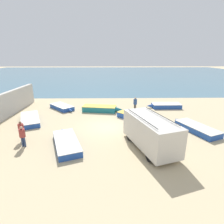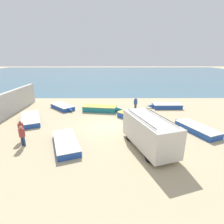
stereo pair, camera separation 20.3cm
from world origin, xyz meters
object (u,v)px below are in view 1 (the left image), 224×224
Objects in this scene: fishing_rowboat_6 at (165,106)px; fisherman_1 at (21,129)px; fishing_rowboat_0 at (62,107)px; fishing_rowboat_4 at (30,119)px; fishing_rowboat_2 at (66,142)px; fishing_rowboat_3 at (133,116)px; parked_van at (150,132)px; fishing_rowboat_1 at (101,109)px; fishing_rowboat_5 at (196,128)px; fisherman_2 at (135,103)px; fisherman_0 at (22,135)px.

fisherman_1 reaches higher than fishing_rowboat_6.
fishing_rowboat_4 is (-2.26, -4.32, -0.01)m from fishing_rowboat_0.
fishing_rowboat_3 is (5.87, 5.82, 0.04)m from fishing_rowboat_2.
parked_van is at bearing 66.77° from fishing_rowboat_6.
fishing_rowboat_1 is 0.98× the size of fishing_rowboat_2.
fishing_rowboat_1 is at bearing 33.85° from fishing_rowboat_5.
fishing_rowboat_0 is 0.76× the size of fishing_rowboat_1.
fishing_rowboat_5 is at bearing 86.06° from fisherman_2.
fisherman_0 is at bearing 71.19° from fishing_rowboat_2.
fisherman_0 is (-0.43, -9.69, 0.71)m from fishing_rowboat_0.
fishing_rowboat_4 is at bearing 16.62° from fishing_rowboat_6.
fishing_rowboat_0 is 8.77m from fisherman_1.
fishing_rowboat_5 is at bearing 19.48° from fishing_rowboat_0.
fishing_rowboat_2 is at bearing 68.25° from parked_van.
parked_van is 9.36m from fisherman_0.
fishing_rowboat_2 is 1.15× the size of fishing_rowboat_6.
parked_van reaches higher than fishing_rowboat_2.
fisherman_0 reaches higher than fishing_rowboat_3.
fishing_rowboat_1 is 1.29× the size of fishing_rowboat_3.
fishing_rowboat_2 is 14.55m from fishing_rowboat_6.
fisherman_2 reaches higher than fishing_rowboat_1.
fishing_rowboat_2 is at bearing 94.84° from fisherman_0.
fishing_rowboat_0 is 2.28× the size of fisherman_2.
fishing_rowboat_0 is at bearing -51.98° from fishing_rowboat_4.
fishing_rowboat_5 is at bearing -25.33° from fishing_rowboat_1.
fisherman_1 is at bearing 73.05° from fishing_rowboat_3.
fishing_rowboat_1 reaches higher than fishing_rowboat_0.
fisherman_0 is at bearing 78.57° from fishing_rowboat_5.
fishing_rowboat_1 is 4.53m from fishing_rowboat_3.
fisherman_1 is (-5.95, -7.68, 0.64)m from fishing_rowboat_1.
fishing_rowboat_5 is (8.87, -6.04, -0.07)m from fishing_rowboat_1.
fishing_rowboat_3 is at bearing 40.65° from fishing_rowboat_6.
fisherman_2 is (4.24, 0.24, 0.66)m from fishing_rowboat_1.
fishing_rowboat_0 is 2.34× the size of fisherman_0.
fishing_rowboat_4 is 16.33m from fishing_rowboat_5.
fishing_rowboat_1 is at bearing -35.81° from fishing_rowboat_2.
fisherman_2 is at bearing -56.14° from fishing_rowboat_3.
fishing_rowboat_2 is at bearing -160.90° from fishing_rowboat_4.
fisherman_0 is (-5.40, -8.67, 0.63)m from fishing_rowboat_1.
fishing_rowboat_2 is 3.03× the size of fisherman_2.
fisherman_1 is at bearing -118.86° from fishing_rowboat_1.
fisherman_0 is 0.99× the size of fisherman_1.
fishing_rowboat_4 is at bearing -146.48° from fishing_rowboat_1.
fisherman_0 is at bearing 2.38° from fisherman_2.
fishing_rowboat_4 is 12.02m from fisherman_2.
fishing_rowboat_2 is 3.23m from fisherman_0.
fisherman_2 is (-4.14, -1.13, 0.71)m from fishing_rowboat_6.
fishing_rowboat_5 is at bearing -166.53° from fishing_rowboat_3.
fishing_rowboat_0 is at bearing 41.11° from fishing_rowboat_5.
fishing_rowboat_2 is at bearing 90.47° from fishing_rowboat_3.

